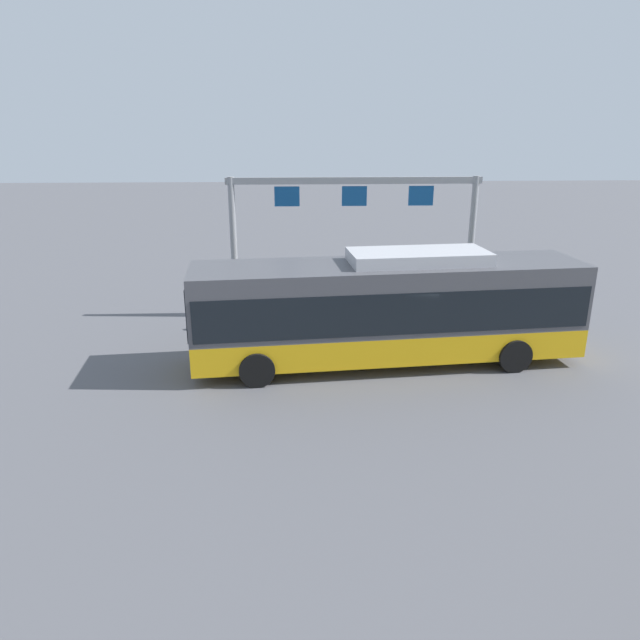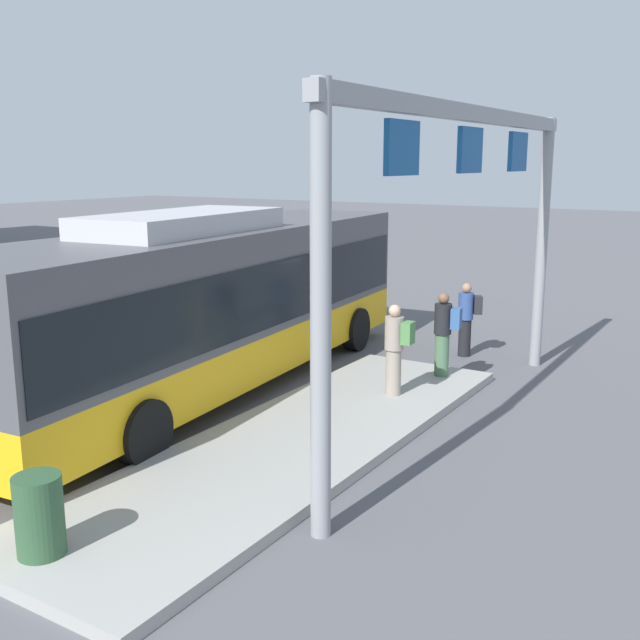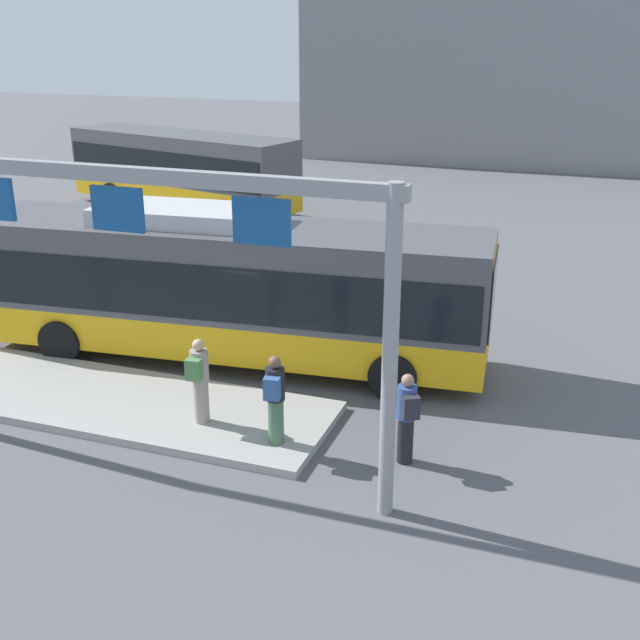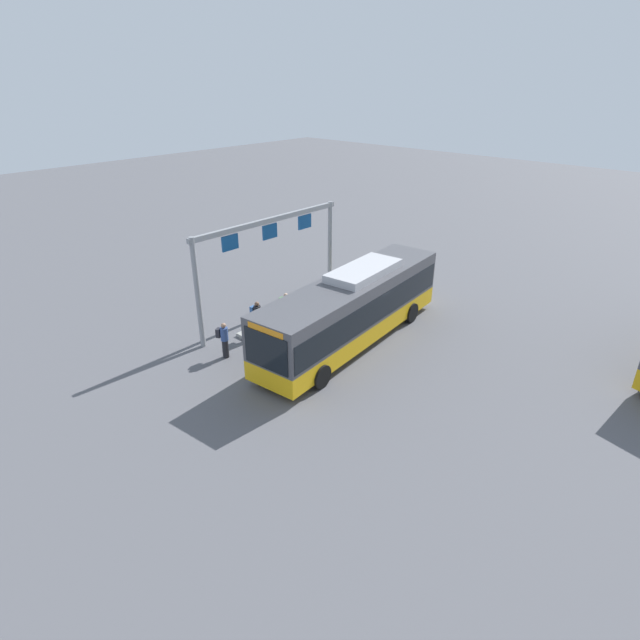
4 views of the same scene
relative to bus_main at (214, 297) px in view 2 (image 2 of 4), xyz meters
The scene contains 8 objects.
ground_plane 1.81m from the bus_main, ahead, with size 120.00×120.00×0.00m, color #56565B.
platform_curb 3.85m from the bus_main, 118.87° to the right, with size 10.00×2.80×0.16m, color #9E9E99.
bus_main is the anchor object (origin of this frame).
person_boarding 5.95m from the bus_main, 33.16° to the right, with size 0.52×0.61×1.67m.
person_waiting_near 3.58m from the bus_main, 72.88° to the right, with size 0.37×0.54×1.67m.
person_waiting_mid 4.54m from the bus_main, 53.71° to the right, with size 0.40×0.57×1.67m.
platform_sign_gantry 5.18m from the bus_main, 83.23° to the right, with size 9.23×0.24×5.20m.
trash_bin 6.69m from the bus_main, 156.92° to the right, with size 0.52×0.52×0.90m, color #2D5133.
Camera 2 is at (-10.73, -9.03, 4.34)m, focal length 41.76 mm.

